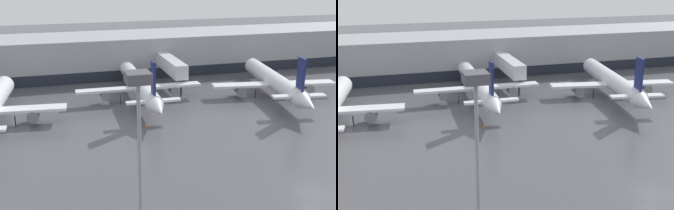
# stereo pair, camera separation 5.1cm
# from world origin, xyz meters

# --- Properties ---
(ground_plane) EXTENTS (320.00, 320.00, 0.00)m
(ground_plane) POSITION_xyz_m (0.00, 0.00, 0.00)
(ground_plane) COLOR #4C4C51
(terminal_building) EXTENTS (160.00, 30.88, 9.00)m
(terminal_building) POSITION_xyz_m (-0.01, 61.91, 4.50)
(terminal_building) COLOR #9EA0A5
(terminal_building) RESTS_ON ground_plane
(parked_jet_1) EXTENTS (23.36, 33.95, 10.01)m
(parked_jet_1) POSITION_xyz_m (-11.28, 38.24, 3.18)
(parked_jet_1) COLOR silver
(parked_jet_1) RESTS_ON ground_plane
(parked_jet_3) EXTENTS (24.33, 34.41, 9.84)m
(parked_jet_3) POSITION_xyz_m (14.56, 34.59, 2.94)
(parked_jet_3) COLOR silver
(parked_jet_3) RESTS_ON ground_plane
(traffic_cone_0) EXTENTS (0.39, 0.39, 0.71)m
(traffic_cone_0) POSITION_xyz_m (-13.15, 25.11, 0.36)
(traffic_cone_0) COLOR orange
(traffic_cone_0) RESTS_ON ground_plane
(apron_light_mast_0) EXTENTS (1.80, 1.80, 16.78)m
(apron_light_mast_0) POSITION_xyz_m (-20.85, -6.81, 13.38)
(apron_light_mast_0) COLOR gray
(apron_light_mast_0) RESTS_ON ground_plane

